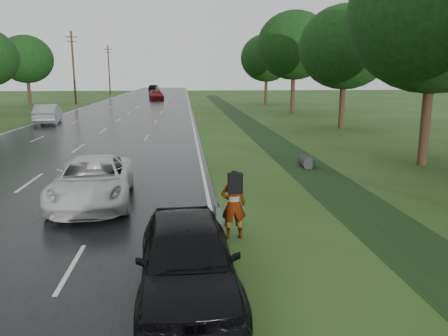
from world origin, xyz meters
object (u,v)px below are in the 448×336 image
dark_sedan (187,258)px  silver_sedan (48,114)px  pedestrian (233,204)px  white_pickup (93,181)px

dark_sedan → silver_sedan: size_ratio=0.90×
pedestrian → white_pickup: size_ratio=0.34×
pedestrian → dark_sedan: size_ratio=0.39×
dark_sedan → silver_sedan: 32.92m
dark_sedan → silver_sedan: silver_sedan is taller
pedestrian → silver_sedan: 30.60m
pedestrian → dark_sedan: (-1.18, -3.00, -0.11)m
white_pickup → dark_sedan: dark_sedan is taller
white_pickup → dark_sedan: (2.98, -6.45, 0.04)m
pedestrian → white_pickup: pedestrian is taller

